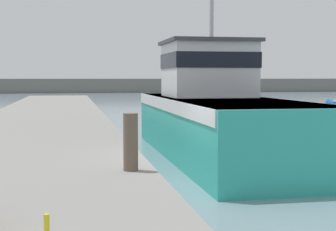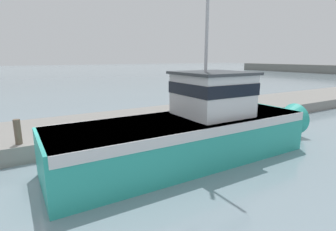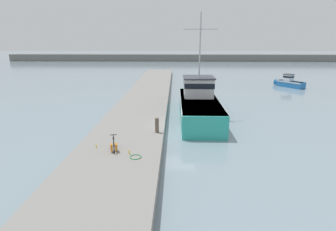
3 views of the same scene
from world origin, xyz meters
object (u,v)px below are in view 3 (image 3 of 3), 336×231
object	(u,v)px
bicycle_touring	(114,144)
water_bottle_on_curb	(96,146)
mooring_post	(157,125)
boat_white_moored	(289,82)
water_bottle_by_bike	(129,152)
fishing_boat_main	(199,103)

from	to	relation	value
bicycle_touring	water_bottle_on_curb	bearing A→B (deg)	153.81
mooring_post	water_bottle_on_curb	distance (m)	4.72
boat_white_moored	water_bottle_by_bike	world-z (taller)	boat_white_moored
boat_white_moored	water_bottle_by_bike	distance (m)	35.41
bicycle_touring	mooring_post	world-z (taller)	mooring_post
water_bottle_by_bike	fishing_boat_main	bearing A→B (deg)	65.07
fishing_boat_main	mooring_post	world-z (taller)	fishing_boat_main
fishing_boat_main	boat_white_moored	bearing A→B (deg)	47.25
bicycle_touring	boat_white_moored	bearing A→B (deg)	37.50
bicycle_touring	mooring_post	xyz separation A→B (m)	(2.45, 3.24, 0.19)
boat_white_moored	water_bottle_on_curb	world-z (taller)	boat_white_moored
boat_white_moored	water_bottle_on_curb	size ratio (longest dim) A/B	23.86
water_bottle_on_curb	mooring_post	bearing A→B (deg)	39.30
boat_white_moored	water_bottle_on_curb	bearing A→B (deg)	-164.49
boat_white_moored	mooring_post	bearing A→B (deg)	-162.97
fishing_boat_main	mooring_post	bearing A→B (deg)	-117.80
bicycle_touring	water_bottle_on_curb	distance (m)	1.24
mooring_post	fishing_boat_main	bearing A→B (deg)	62.38
water_bottle_on_curb	water_bottle_by_bike	size ratio (longest dim) A/B	0.80
bicycle_touring	fishing_boat_main	bearing A→B (deg)	45.33
water_bottle_by_bike	bicycle_touring	bearing A→B (deg)	148.67
bicycle_touring	water_bottle_on_curb	world-z (taller)	bicycle_touring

